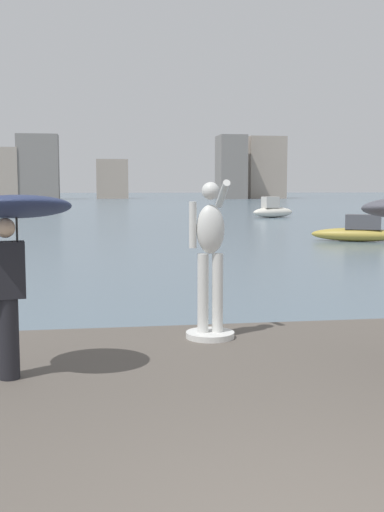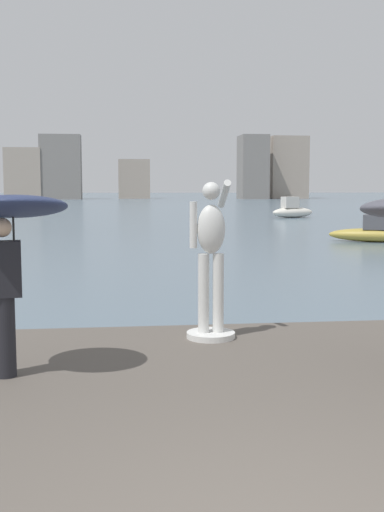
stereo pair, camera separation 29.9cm
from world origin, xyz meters
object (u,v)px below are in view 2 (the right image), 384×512
at_px(statue_white_figure, 211,264).
at_px(onlooker_left, 10,231).
at_px(boat_leftward, 292,210).
at_px(boat_mid, 376,232).

height_order(statue_white_figure, onlooker_left, statue_white_figure).
height_order(statue_white_figure, boat_leftward, statue_white_figure).
xyz_separation_m(onlooker_left, boat_mid, (12.49, 19.94, -1.55)).
bearing_deg(statue_white_figure, boat_leftward, 72.91).
distance_m(statue_white_figure, onlooker_left, 2.86).
bearing_deg(boat_mid, onlooker_left, -122.05).
xyz_separation_m(statue_white_figure, boat_leftward, (12.32, 40.09, -0.83)).
bearing_deg(statue_white_figure, boat_mid, 61.34).
bearing_deg(onlooker_left, statue_white_figure, 31.55).
xyz_separation_m(statue_white_figure, boat_mid, (10.10, 18.48, -0.97)).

